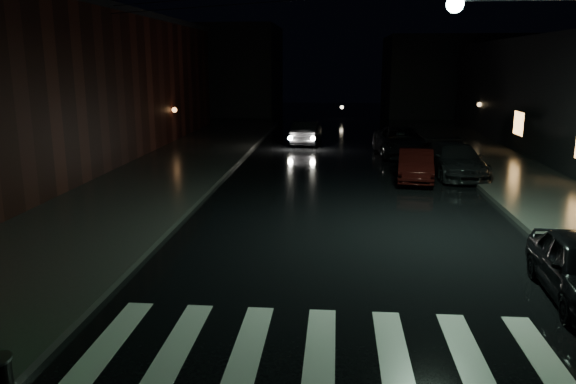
% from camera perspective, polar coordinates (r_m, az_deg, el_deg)
% --- Properties ---
extents(ground, '(120.00, 120.00, 0.00)m').
position_cam_1_polar(ground, '(9.66, -11.80, -16.17)').
color(ground, black).
rests_on(ground, ground).
extents(sidewalk_left, '(6.00, 44.00, 0.15)m').
position_cam_1_polar(sidewalk_left, '(23.77, -13.79, 1.48)').
color(sidewalk_left, '#282826').
rests_on(sidewalk_left, ground).
extents(sidewalk_right, '(4.00, 44.00, 0.15)m').
position_cam_1_polar(sidewalk_right, '(23.70, 23.05, 0.78)').
color(sidewalk_right, '#282826').
rests_on(sidewalk_right, ground).
extents(building_left, '(10.00, 36.00, 7.00)m').
position_cam_1_polar(building_left, '(28.16, -26.65, 9.27)').
color(building_left, black).
rests_on(building_left, ground).
extents(building_far_left, '(14.00, 10.00, 8.00)m').
position_cam_1_polar(building_far_left, '(54.53, -8.58, 12.15)').
color(building_far_left, black).
rests_on(building_far_left, ground).
extents(building_far_right, '(14.00, 10.00, 7.00)m').
position_cam_1_polar(building_far_right, '(54.27, 17.44, 11.18)').
color(building_far_right, black).
rests_on(building_far_right, ground).
extents(crosswalk, '(9.00, 3.00, 0.01)m').
position_cam_1_polar(crosswalk, '(9.74, 6.95, -15.66)').
color(crosswalk, beige).
rests_on(crosswalk, ground).
extents(parked_car_b, '(1.78, 3.99, 1.27)m').
position_cam_1_polar(parked_car_b, '(23.20, 12.83, 2.67)').
color(parked_car_b, black).
rests_on(parked_car_b, ground).
extents(parked_car_c, '(2.19, 4.87, 1.39)m').
position_cam_1_polar(parked_car_c, '(24.61, 16.64, 3.16)').
color(parked_car_c, black).
rests_on(parked_car_c, ground).
extents(parked_car_d, '(2.71, 5.39, 1.46)m').
position_cam_1_polar(parked_car_d, '(29.29, 11.46, 5.02)').
color(parked_car_d, black).
rests_on(parked_car_d, ground).
extents(oncoming_car, '(1.69, 4.19, 1.35)m').
position_cam_1_polar(oncoming_car, '(33.04, 1.91, 6.05)').
color(oncoming_car, black).
rests_on(oncoming_car, ground).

